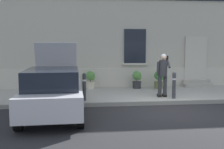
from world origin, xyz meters
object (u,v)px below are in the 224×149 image
(person_on_phone, at_px, (163,72))
(planter_olive, at_px, (159,79))
(bollard_far_left, at_px, (84,86))
(planter_cream, at_px, (91,79))
(hatchback_car_silver, at_px, (53,91))
(planter_terracotta, at_px, (43,80))
(planter_charcoal, at_px, (137,79))
(bollard_near_person, at_px, (174,84))

(person_on_phone, distance_m, planter_olive, 2.30)
(bollard_far_left, distance_m, planter_olive, 4.41)
(bollard_far_left, xyz_separation_m, planter_cream, (0.33, 2.81, -0.11))
(hatchback_car_silver, xyz_separation_m, planter_olive, (4.61, 4.07, -0.19))
(hatchback_car_silver, distance_m, planter_terracotta, 4.54)
(planter_terracotta, distance_m, planter_charcoal, 4.52)
(planter_cream, xyz_separation_m, planter_olive, (3.30, -0.31, 0.00))
(hatchback_car_silver, xyz_separation_m, planter_charcoal, (3.57, 4.23, -0.19))
(bollard_far_left, height_order, planter_charcoal, bollard_far_left)
(hatchback_car_silver, bearing_deg, bollard_far_left, 58.02)
(planter_cream, bearing_deg, planter_terracotta, 178.67)
(planter_olive, bearing_deg, hatchback_car_silver, -138.55)
(hatchback_car_silver, relative_size, planter_cream, 4.78)
(person_on_phone, height_order, planter_charcoal, person_on_phone)
(bollard_near_person, relative_size, bollard_far_left, 1.00)
(hatchback_car_silver, relative_size, bollard_near_person, 3.93)
(bollard_near_person, height_order, person_on_phone, person_on_phone)
(bollard_far_left, bearing_deg, planter_cream, 83.31)
(bollard_near_person, xyz_separation_m, planter_terracotta, (-5.42, 2.87, -0.11))
(bollard_far_left, relative_size, planter_charcoal, 1.22)
(bollard_far_left, distance_m, planter_charcoal, 3.71)
(bollard_near_person, xyz_separation_m, planter_charcoal, (-0.91, 2.66, -0.11))
(bollard_near_person, height_order, planter_terracotta, bollard_near_person)
(planter_charcoal, xyz_separation_m, planter_olive, (1.04, -0.16, 0.00))
(planter_terracotta, height_order, planter_cream, same)
(bollard_far_left, relative_size, planter_terracotta, 1.22)
(hatchback_car_silver, distance_m, person_on_phone, 4.55)
(bollard_far_left, height_order, planter_terracotta, bollard_far_left)
(person_on_phone, xyz_separation_m, planter_charcoal, (-0.55, 2.34, -0.55))
(planter_terracotta, xyz_separation_m, planter_cream, (2.26, -0.05, 0.00))
(planter_olive, bearing_deg, bollard_far_left, -145.43)
(planter_cream, bearing_deg, planter_charcoal, -3.88)
(bollard_near_person, xyz_separation_m, bollard_far_left, (-3.50, 0.00, 0.00))
(person_on_phone, distance_m, planter_cream, 3.79)
(bollard_near_person, height_order, bollard_far_left, same)
(planter_charcoal, height_order, planter_olive, same)
(person_on_phone, xyz_separation_m, planter_terracotta, (-5.07, 2.54, -0.55))
(bollard_near_person, distance_m, person_on_phone, 0.65)
(hatchback_car_silver, bearing_deg, planter_terracotta, 102.04)
(planter_terracotta, relative_size, planter_olive, 1.00)
(hatchback_car_silver, relative_size, bollard_far_left, 3.93)
(bollard_far_left, relative_size, planter_olive, 1.22)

